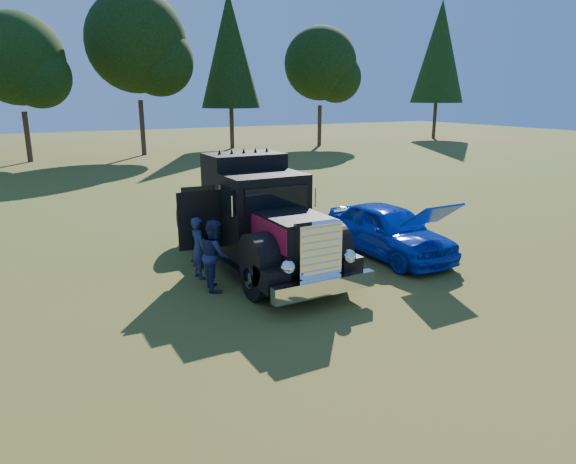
{
  "coord_description": "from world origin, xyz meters",
  "views": [
    {
      "loc": [
        -5.23,
        -10.6,
        4.55
      ],
      "look_at": [
        0.5,
        -0.01,
        1.31
      ],
      "focal_mm": 32.0,
      "sensor_mm": 36.0,
      "label": 1
    }
  ],
  "objects_px": {
    "spectator_near": "(198,248)",
    "spectator_far": "(215,255)",
    "diamond_t_truck": "(258,221)",
    "hotrod_coupe": "(389,230)"
  },
  "relations": [
    {
      "from": "spectator_near",
      "to": "spectator_far",
      "type": "height_order",
      "value": "spectator_far"
    },
    {
      "from": "diamond_t_truck",
      "to": "spectator_near",
      "type": "distance_m",
      "value": 1.77
    },
    {
      "from": "spectator_near",
      "to": "diamond_t_truck",
      "type": "bearing_deg",
      "value": -94.64
    },
    {
      "from": "hotrod_coupe",
      "to": "spectator_near",
      "type": "xyz_separation_m",
      "value": [
        -5.46,
        0.78,
        0.04
      ]
    },
    {
      "from": "hotrod_coupe",
      "to": "spectator_far",
      "type": "xyz_separation_m",
      "value": [
        -5.36,
        -0.1,
        0.09
      ]
    },
    {
      "from": "spectator_far",
      "to": "hotrod_coupe",
      "type": "bearing_deg",
      "value": -77.54
    },
    {
      "from": "hotrod_coupe",
      "to": "spectator_far",
      "type": "distance_m",
      "value": 5.36
    },
    {
      "from": "diamond_t_truck",
      "to": "spectator_near",
      "type": "relative_size",
      "value": 4.47
    },
    {
      "from": "spectator_near",
      "to": "spectator_far",
      "type": "xyz_separation_m",
      "value": [
        0.11,
        -0.89,
        0.05
      ]
    },
    {
      "from": "spectator_near",
      "to": "spectator_far",
      "type": "relative_size",
      "value": 0.94
    }
  ]
}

